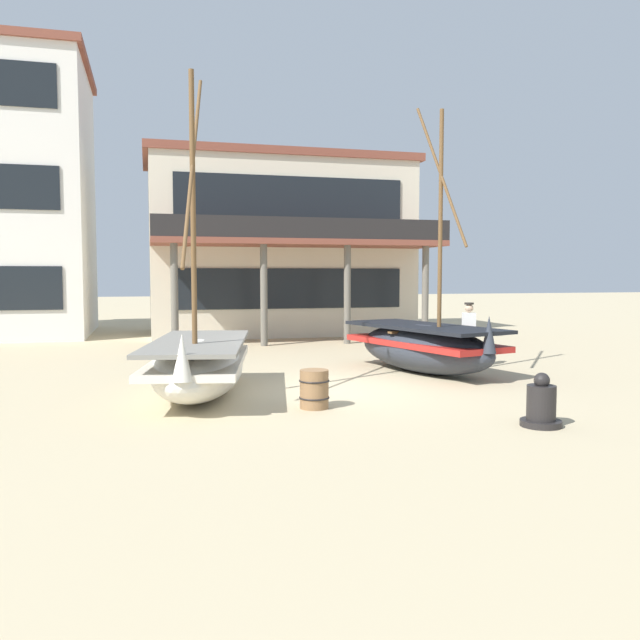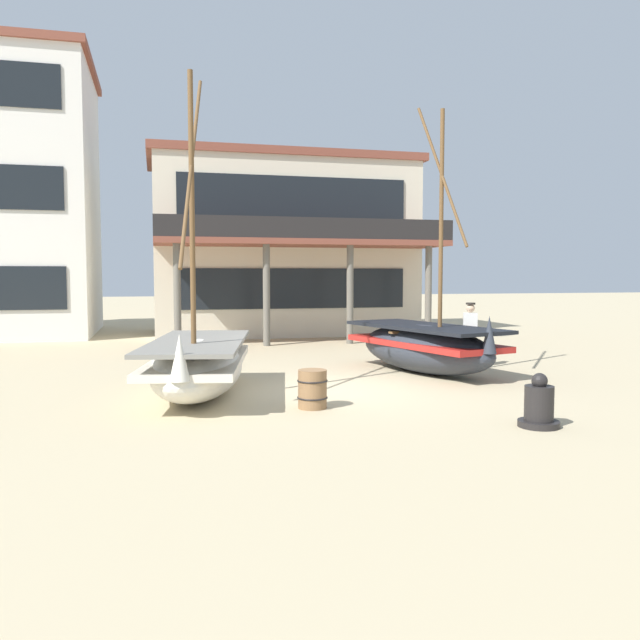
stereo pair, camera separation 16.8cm
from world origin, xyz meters
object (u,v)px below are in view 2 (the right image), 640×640
object	(u,v)px
fishing_boat_near_left	(425,346)
harbor_building_main	(282,246)
fisherman_by_hull	(470,335)
wooden_barrel	(312,389)
fishing_boat_centre_large	(198,365)
capstan_winch	(539,406)

from	to	relation	value
fishing_boat_near_left	harbor_building_main	distance (m)	12.16
fisherman_by_hull	wooden_barrel	xyz separation A→B (m)	(-5.19, -4.02, -0.48)
fishing_boat_near_left	wooden_barrel	world-z (taller)	fishing_boat_near_left
harbor_building_main	fishing_boat_near_left	bearing A→B (deg)	-83.61
fisherman_by_hull	fishing_boat_near_left	bearing A→B (deg)	-159.73
fishing_boat_centre_large	harbor_building_main	bearing A→B (deg)	72.35
fishing_boat_near_left	wooden_barrel	bearing A→B (deg)	-136.75
fishing_boat_centre_large	wooden_barrel	world-z (taller)	fishing_boat_centre_large
fishing_boat_centre_large	fisherman_by_hull	world-z (taller)	fishing_boat_centre_large
fishing_boat_near_left	fishing_boat_centre_large	xyz separation A→B (m)	(-5.61, -1.76, -0.03)
fishing_boat_centre_large	capstan_winch	bearing A→B (deg)	-38.10
fisherman_by_hull	capstan_winch	xyz separation A→B (m)	(-2.04, -6.30, -0.50)
fishing_boat_near_left	capstan_winch	distance (m)	5.77
fisherman_by_hull	capstan_winch	size ratio (longest dim) A/B	1.95
capstan_winch	harbor_building_main	world-z (taller)	harbor_building_main
harbor_building_main	fisherman_by_hull	bearing A→B (deg)	-75.85
fishing_boat_near_left	fisherman_by_hull	bearing A→B (deg)	20.27
fishing_boat_centre_large	capstan_winch	size ratio (longest dim) A/B	7.43
fishing_boat_near_left	fishing_boat_centre_large	distance (m)	5.88
capstan_winch	harbor_building_main	xyz separation A→B (m)	(-0.78, 17.47, 3.25)
fisherman_by_hull	capstan_winch	bearing A→B (deg)	-107.94
capstan_winch	fisherman_by_hull	bearing A→B (deg)	72.06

